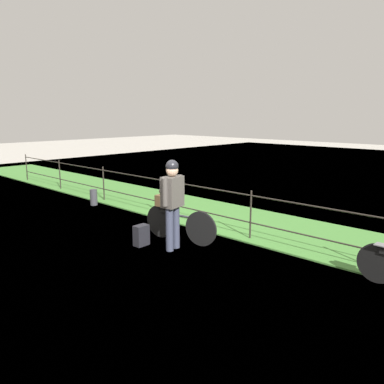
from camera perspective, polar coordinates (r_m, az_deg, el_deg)
ground_plane at (r=7.42m, az=-8.08°, el=-8.14°), size 60.00×60.00×0.00m
grass_strip at (r=9.33m, az=5.50°, el=-3.87°), size 27.00×2.40×0.03m
harbor_water at (r=15.56m, az=22.05°, el=1.46°), size 30.00×30.00×0.00m
iron_fence at (r=8.48m, az=1.60°, el=-1.35°), size 18.04×0.04×1.01m
bicycle_main at (r=7.58m, az=-1.90°, el=-4.76°), size 1.63×0.34×0.68m
wooden_crate at (r=7.67m, az=-4.06°, el=-1.26°), size 0.36×0.32×0.22m
terrier_dog at (r=7.62m, az=-3.93°, el=0.10°), size 0.32×0.19×0.18m
cyclist_person at (r=6.97m, az=-2.94°, el=-0.73°), size 0.33×0.53×1.68m
backpack_on_paving at (r=7.45m, az=-7.57°, el=-6.42°), size 0.19×0.28×0.40m
mooring_bollard at (r=10.97m, az=-14.46°, el=-0.76°), size 0.20×0.20×0.44m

